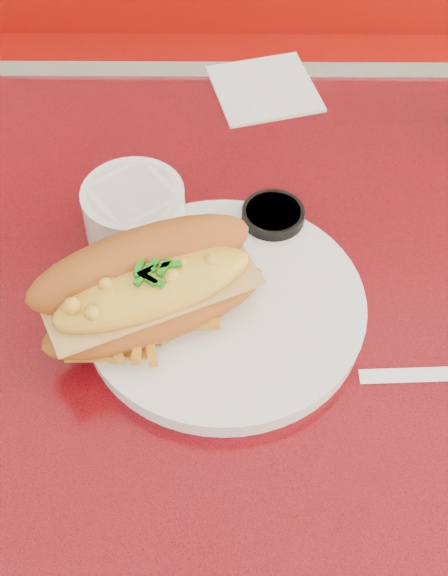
{
  "coord_description": "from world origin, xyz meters",
  "views": [
    {
      "loc": [
        -0.0,
        -0.43,
        1.38
      ],
      "look_at": [
        -0.0,
        0.02,
        0.81
      ],
      "focal_mm": 50.0,
      "sensor_mm": 36.0,
      "label": 1
    }
  ],
  "objects_px": {
    "dinner_plate": "(224,308)",
    "fork": "(194,343)",
    "diner_table": "(228,419)",
    "gravy_ramekin": "(134,211)",
    "sauce_cup_right": "(273,221)",
    "booth_bench_far": "(229,147)",
    "mac_hoagie": "(149,286)"
  },
  "relations": [
    {
      "from": "fork",
      "to": "mac_hoagie",
      "type": "bearing_deg",
      "value": 37.36
    },
    {
      "from": "fork",
      "to": "gravy_ramekin",
      "type": "height_order",
      "value": "gravy_ramekin"
    },
    {
      "from": "mac_hoagie",
      "to": "gravy_ramekin",
      "type": "distance_m",
      "value": 0.13
    },
    {
      "from": "mac_hoagie",
      "to": "gravy_ramekin",
      "type": "xyz_separation_m",
      "value": [
        -0.02,
        0.12,
        -0.03
      ]
    },
    {
      "from": "dinner_plate",
      "to": "mac_hoagie",
      "type": "relative_size",
      "value": 1.39
    },
    {
      "from": "diner_table",
      "to": "dinner_plate",
      "type": "distance_m",
      "value": 0.17
    },
    {
      "from": "gravy_ramekin",
      "to": "sauce_cup_right",
      "type": "relative_size",
      "value": 1.75
    },
    {
      "from": "diner_table",
      "to": "fork",
      "type": "height_order",
      "value": "fork"
    },
    {
      "from": "sauce_cup_right",
      "to": "gravy_ramekin",
      "type": "bearing_deg",
      "value": 179.74
    },
    {
      "from": "fork",
      "to": "gravy_ramekin",
      "type": "xyz_separation_m",
      "value": [
        -0.06,
        0.15,
        0.01
      ]
    },
    {
      "from": "gravy_ramekin",
      "to": "dinner_plate",
      "type": "bearing_deg",
      "value": -49.59
    },
    {
      "from": "sauce_cup_right",
      "to": "diner_table",
      "type": "bearing_deg",
      "value": -109.2
    },
    {
      "from": "mac_hoagie",
      "to": "booth_bench_far",
      "type": "bearing_deg",
      "value": 59.99
    },
    {
      "from": "diner_table",
      "to": "gravy_ramekin",
      "type": "height_order",
      "value": "gravy_ramekin"
    },
    {
      "from": "dinner_plate",
      "to": "sauce_cup_right",
      "type": "bearing_deg",
      "value": 65.3
    },
    {
      "from": "dinner_plate",
      "to": "gravy_ramekin",
      "type": "distance_m",
      "value": 0.14
    },
    {
      "from": "diner_table",
      "to": "gravy_ramekin",
      "type": "relative_size",
      "value": 9.85
    },
    {
      "from": "booth_bench_far",
      "to": "fork",
      "type": "distance_m",
      "value": 0.98
    },
    {
      "from": "diner_table",
      "to": "fork",
      "type": "bearing_deg",
      "value": -140.5
    },
    {
      "from": "gravy_ramekin",
      "to": "sauce_cup_right",
      "type": "distance_m",
      "value": 0.14
    },
    {
      "from": "dinner_plate",
      "to": "fork",
      "type": "xyz_separation_m",
      "value": [
        -0.03,
        -0.05,
        0.01
      ]
    },
    {
      "from": "dinner_plate",
      "to": "mac_hoagie",
      "type": "distance_m",
      "value": 0.08
    },
    {
      "from": "booth_bench_far",
      "to": "dinner_plate",
      "type": "distance_m",
      "value": 0.93
    },
    {
      "from": "booth_bench_far",
      "to": "gravy_ramekin",
      "type": "bearing_deg",
      "value": -97.92
    },
    {
      "from": "diner_table",
      "to": "sauce_cup_right",
      "type": "height_order",
      "value": "sauce_cup_right"
    },
    {
      "from": "mac_hoagie",
      "to": "fork",
      "type": "xyz_separation_m",
      "value": [
        0.04,
        -0.03,
        -0.04
      ]
    },
    {
      "from": "mac_hoagie",
      "to": "diner_table",
      "type": "bearing_deg",
      "value": -31.44
    },
    {
      "from": "fork",
      "to": "gravy_ramekin",
      "type": "relative_size",
      "value": 1.06
    },
    {
      "from": "dinner_plate",
      "to": "fork",
      "type": "relative_size",
      "value": 2.45
    },
    {
      "from": "fork",
      "to": "booth_bench_far",
      "type": "bearing_deg",
      "value": -14.6
    },
    {
      "from": "dinner_plate",
      "to": "sauce_cup_right",
      "type": "distance_m",
      "value": 0.12
    },
    {
      "from": "diner_table",
      "to": "sauce_cup_right",
      "type": "bearing_deg",
      "value": 70.8
    }
  ]
}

